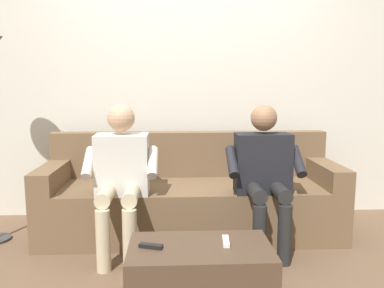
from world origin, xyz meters
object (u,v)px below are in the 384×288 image
object	(u,v)px
coffee_table	(200,275)
remote_white	(226,241)
person_right_seated	(121,170)
remote_black	(151,246)
person_left_seated	(264,169)
couch	(191,199)

from	to	relation	value
coffee_table	remote_white	bearing A→B (deg)	-166.59
person_right_seated	remote_black	size ratio (longest dim) A/B	8.20
coffee_table	person_left_seated	bearing A→B (deg)	-125.47
remote_black	person_left_seated	bearing A→B (deg)	-118.44
remote_black	person_right_seated	bearing A→B (deg)	-53.25
couch	person_left_seated	bearing A→B (deg)	144.34
person_right_seated	remote_white	bearing A→B (deg)	133.61
couch	person_left_seated	distance (m)	0.75
person_right_seated	remote_black	distance (m)	0.87
remote_white	coffee_table	bearing A→B (deg)	107.91
couch	coffee_table	xyz separation A→B (m)	(0.00, 1.15, -0.12)
remote_black	remote_white	size ratio (longest dim) A/B	0.93
remote_white	person_left_seated	bearing A→B (deg)	-23.68
person_left_seated	couch	bearing A→B (deg)	-35.66
person_left_seated	remote_black	distance (m)	1.16
coffee_table	remote_white	size ratio (longest dim) A/B	5.59
coffee_table	person_left_seated	xyz separation A→B (m)	(-0.54, -0.76, 0.46)
person_right_seated	remote_white	distance (m)	1.04
person_right_seated	person_left_seated	bearing A→B (deg)	179.65
person_left_seated	remote_black	xyz separation A→B (m)	(0.82, 0.77, -0.27)
person_left_seated	person_right_seated	bearing A→B (deg)	-0.35
couch	remote_black	size ratio (longest dim) A/B	18.06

